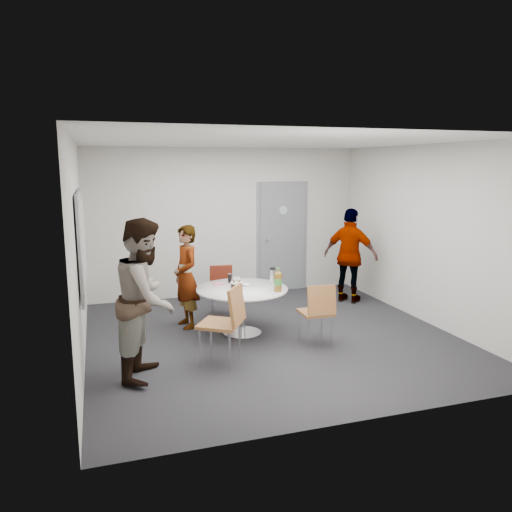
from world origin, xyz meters
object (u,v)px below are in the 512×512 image
object	(u,v)px
whiteboard	(82,241)
person_right	(350,256)
person_left	(146,298)
table	(244,294)
chair_near_left	(227,317)
door	(282,237)
chair_far	(222,285)
chair_near_right	(318,308)
person_main	(186,277)

from	to	relation	value
whiteboard	person_right	distance (m)	4.56
person_left	table	bearing A→B (deg)	-35.15
table	chair_near_left	xyz separation A→B (m)	(-0.51, -1.00, 0.01)
door	chair_far	distance (m)	2.03
table	chair_near_right	xyz separation A→B (m)	(0.80, -0.76, -0.07)
chair_near_left	chair_near_right	world-z (taller)	chair_near_left
chair_far	chair_near_left	bearing A→B (deg)	84.43
chair_near_right	person_right	distance (m)	2.35
whiteboard	chair_near_right	xyz separation A→B (m)	(2.93, -0.74, -0.93)
person_left	chair_near_left	bearing A→B (deg)	-68.69
whiteboard	person_left	xyz separation A→B (m)	(0.67, -1.00, -0.54)
table	person_left	xyz separation A→B (m)	(-1.46, -1.02, 0.32)
whiteboard	person_right	world-z (taller)	whiteboard
door	person_right	bearing A→B (deg)	-55.47
whiteboard	person_main	bearing A→B (deg)	23.17
table	door	bearing A→B (deg)	57.76
whiteboard	person_right	size ratio (longest dim) A/B	1.15
door	whiteboard	world-z (taller)	door
table	chair_far	xyz separation A→B (m)	(-0.08, 1.01, -0.11)
table	chair_far	size ratio (longest dim) A/B	1.62
table	chair_far	bearing A→B (deg)	94.54
whiteboard	person_main	distance (m)	1.68
chair_near_right	person_main	size ratio (longest dim) A/B	0.56
door	person_main	world-z (taller)	door
chair_far	person_right	distance (m)	2.35
door	chair_near_left	xyz separation A→B (m)	(-1.94, -3.26, -0.43)
whiteboard	person_left	world-z (taller)	whiteboard
chair_near_right	person_right	world-z (taller)	person_right
chair_near_right	chair_far	bearing A→B (deg)	118.16
chair_far	person_left	size ratio (longest dim) A/B	0.44
chair_near_left	table	bearing A→B (deg)	6.56
table	person_main	world-z (taller)	person_main
chair_far	person_right	bearing A→B (deg)	-172.04
person_right	chair_near_left	bearing A→B (deg)	85.66
chair_near_left	person_main	bearing A→B (deg)	41.47
person_main	whiteboard	bearing A→B (deg)	-77.55
chair_near_left	person_left	size ratio (longest dim) A/B	0.54
whiteboard	chair_near_right	distance (m)	3.16
chair_far	person_left	distance (m)	2.49
chair_near_left	chair_near_right	bearing A→B (deg)	-45.96
person_left	person_right	xyz separation A→B (m)	(3.71, 2.09, -0.08)
chair_near_left	person_left	distance (m)	1.00
door	person_left	xyz separation A→B (m)	(-2.89, -3.28, -0.12)
door	whiteboard	distance (m)	4.25
person_right	chair_near_right	bearing A→B (deg)	100.37
chair_near_left	chair_far	world-z (taller)	chair_near_left
chair_near_left	chair_far	size ratio (longest dim) A/B	1.22
person_left	person_right	bearing A→B (deg)	-40.72
chair_near_right	chair_far	size ratio (longest dim) A/B	1.07
person_left	person_right	size ratio (longest dim) A/B	1.10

